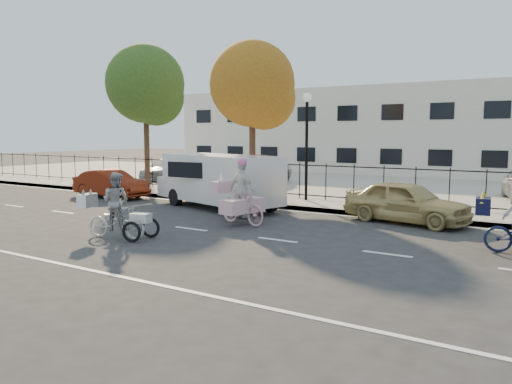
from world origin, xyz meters
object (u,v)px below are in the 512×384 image
Objects in this scene: zebra_trike at (116,213)px; lot_car_c at (250,172)px; gold_sedan at (407,202)px; pedestrian at (200,175)px; red_sedan at (111,184)px; white_van at (218,179)px; lamppost at (307,127)px; lot_car_a at (166,169)px; unicorn_bike at (241,200)px; lot_car_b at (252,171)px.

zebra_trike reaches higher than lot_car_c.
zebra_trike is at bearing -58.24° from lot_car_c.
gold_sedan is 10.48m from pedestrian.
lot_car_c reaches higher than red_sedan.
white_van reaches higher than gold_sedan.
red_sedan is (-6.02, 0.08, -0.51)m from white_van.
lot_car_a is (-11.09, 3.82, -2.35)m from lamppost.
unicorn_bike is 9.04m from red_sedan.
lot_car_b is at bearing -8.09° from lot_car_a.
red_sedan is 0.94× the size of gold_sedan.
red_sedan is 0.89× the size of lot_car_c.
lot_car_c is (-5.40, 8.94, 0.06)m from unicorn_bike.
lot_car_a is (-11.49, 9.22, -0.03)m from unicorn_bike.
lot_car_c is at bearing -55.81° from lot_car_b.
red_sedan is 0.90× the size of lot_car_a.
zebra_trike is 3.94m from unicorn_bike.
unicorn_bike is (1.77, 3.52, 0.09)m from zebra_trike.
white_van is 8.15m from lot_car_b.
gold_sedan is 0.84× the size of lot_car_b.
lot_car_c is (0.46, -0.96, 0.03)m from lot_car_b.
zebra_trike reaches higher than gold_sedan.
white_van is at bearing -58.23° from lot_car_b.
unicorn_bike is (0.40, -5.40, -2.32)m from lamppost.
unicorn_bike is at bearing -40.97° from zebra_trike.
lamppost is 1.08× the size of gold_sedan.
pedestrian is at bearing 154.37° from white_van.
lamppost is 7.44m from lot_car_b.
lot_car_c is (-2.74, 6.53, -0.29)m from white_van.
gold_sedan is at bearing -26.36° from lamppost.
lot_car_c is at bearing 144.68° from lamppost.
zebra_trike is at bearing 105.97° from pedestrian.
gold_sedan is at bearing -25.26° from lot_car_b.
gold_sedan is (6.09, 6.58, -0.02)m from zebra_trike.
lamppost reaches higher than lot_car_b.
lamppost is 1.03× the size of lot_car_a.
unicorn_bike is at bearing -104.28° from red_sedan.
unicorn_bike is at bearing -50.74° from lot_car_b.
unicorn_bike reaches higher than zebra_trike.
gold_sedan is at bearing -41.43° from unicorn_bike.
gold_sedan is (13.01, 0.57, 0.06)m from red_sedan.
lot_car_c is at bearing 1.91° from zebra_trike.
lot_car_b is at bearing 140.49° from lamppost.
white_van is 4.41m from pedestrian.
gold_sedan is (4.73, -2.34, -2.43)m from lamppost.
red_sedan is (-8.68, 2.49, -0.17)m from unicorn_bike.
gold_sedan is 0.95× the size of lot_car_a.
zebra_trike is 0.51× the size of lot_car_a.
white_van is (-2.66, 2.41, 0.34)m from unicorn_bike.
unicorn_bike is 0.52× the size of lot_car_a.
zebra_trike is at bearing 148.56° from gold_sedan.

